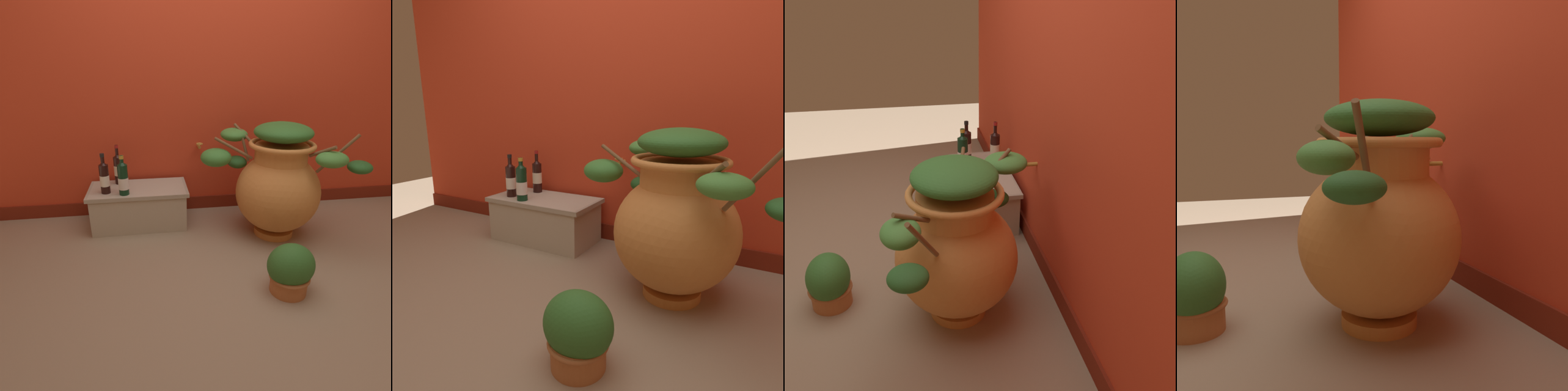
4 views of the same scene
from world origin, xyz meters
TOP-DOWN VIEW (x-y plane):
  - ground_plane at (0.00, 0.00)m, footprint 7.00×7.00m
  - back_wall at (-0.00, 1.20)m, footprint 4.40×0.33m
  - terracotta_urn at (0.39, 0.55)m, footprint 1.11×0.77m
  - stone_ledge at (-0.64, 0.86)m, footprint 0.78×0.40m
  - wine_bottle_left at (-0.79, 0.98)m, footprint 0.07×0.07m
  - wine_bottle_middle at (-0.74, 0.73)m, footprint 0.08×0.08m
  - wine_bottle_right at (-0.88, 0.78)m, footprint 0.07×0.07m
  - potted_shrub at (0.23, -0.13)m, footprint 0.27×0.24m

SIDE VIEW (x-z plane):
  - ground_plane at x=0.00m, z-range 0.00..0.00m
  - potted_shrub at x=0.23m, z-range -0.01..0.30m
  - stone_ledge at x=-0.64m, z-range 0.01..0.34m
  - terracotta_urn at x=0.39m, z-range -0.01..0.86m
  - wine_bottle_middle at x=-0.74m, z-range 0.30..0.60m
  - wine_bottle_right at x=-0.88m, z-range 0.30..0.61m
  - wine_bottle_left at x=-0.79m, z-range 0.29..0.62m
  - back_wall at x=0.00m, z-range -0.01..2.59m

